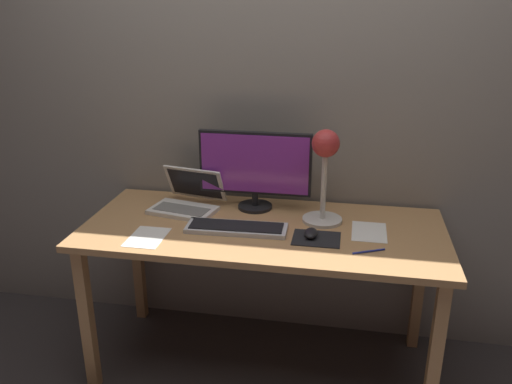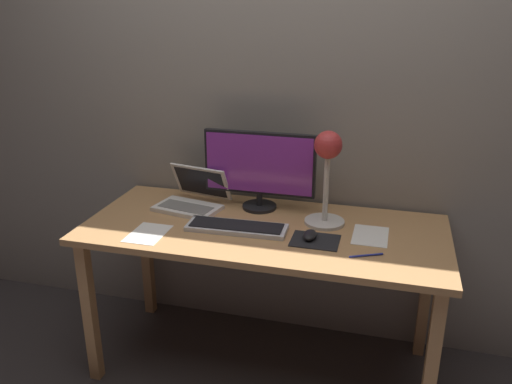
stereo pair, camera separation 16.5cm
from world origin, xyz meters
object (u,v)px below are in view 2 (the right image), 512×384
(monitor, at_px, (259,167))
(laptop, at_px, (194,195))
(desk_lamp, at_px, (327,163))
(mouse, at_px, (310,235))
(pen, at_px, (366,255))
(keyboard_main, at_px, (237,227))

(monitor, bearing_deg, laptop, -169.98)
(laptop, xyz_separation_m, desk_lamp, (0.64, -0.05, 0.23))
(laptop, xyz_separation_m, mouse, (0.61, -0.23, -0.03))
(laptop, height_order, mouse, laptop)
(pen, bearing_deg, desk_lamp, 126.21)
(monitor, height_order, laptop, monitor)
(monitor, height_order, mouse, monitor)
(keyboard_main, height_order, laptop, laptop)
(keyboard_main, relative_size, laptop, 1.28)
(monitor, bearing_deg, pen, -35.52)
(monitor, distance_m, keyboard_main, 0.34)
(keyboard_main, bearing_deg, laptop, 142.63)
(laptop, bearing_deg, mouse, -20.60)
(monitor, bearing_deg, mouse, -44.06)
(keyboard_main, bearing_deg, monitor, 83.24)
(mouse, relative_size, pen, 0.69)
(desk_lamp, bearing_deg, keyboard_main, -155.03)
(keyboard_main, distance_m, laptop, 0.36)
(monitor, distance_m, mouse, 0.45)
(laptop, height_order, pen, laptop)
(laptop, bearing_deg, monitor, 10.02)
(laptop, relative_size, mouse, 3.63)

